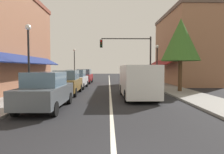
# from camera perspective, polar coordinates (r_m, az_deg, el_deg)

# --- Properties ---
(ground_plane) EXTENTS (80.00, 80.00, 0.00)m
(ground_plane) POSITION_cam_1_polar(r_m,az_deg,el_deg) (21.21, -0.70, -2.49)
(ground_plane) COLOR black
(sidewalk_left) EXTENTS (2.60, 56.00, 0.12)m
(sidewalk_left) POSITION_cam_1_polar(r_m,az_deg,el_deg) (21.88, -15.27, -2.27)
(sidewalk_left) COLOR #A39E99
(sidewalk_left) RESTS_ON ground
(sidewalk_right) EXTENTS (2.60, 56.00, 0.12)m
(sidewalk_right) POSITION_cam_1_polar(r_m,az_deg,el_deg) (21.94, 13.83, -2.24)
(sidewalk_right) COLOR gray
(sidewalk_right) RESTS_ON ground
(lane_center_stripe) EXTENTS (0.14, 52.00, 0.01)m
(lane_center_stripe) POSITION_cam_1_polar(r_m,az_deg,el_deg) (21.21, -0.70, -2.48)
(lane_center_stripe) COLOR silver
(lane_center_stripe) RESTS_ON ground
(storefront_right_block) EXTENTS (5.66, 10.20, 8.49)m
(storefront_right_block) POSITION_cam_1_polar(r_m,az_deg,el_deg) (24.95, 20.56, 7.89)
(storefront_right_block) COLOR #9E6B4C
(storefront_right_block) RESTS_ON ground
(parked_car_nearest_left) EXTENTS (1.83, 4.13, 1.77)m
(parked_car_nearest_left) POSITION_cam_1_polar(r_m,az_deg,el_deg) (9.53, -19.12, -3.93)
(parked_car_nearest_left) COLOR #4C5156
(parked_car_nearest_left) RESTS_ON ground
(parked_car_second_left) EXTENTS (1.82, 4.12, 1.77)m
(parked_car_second_left) POSITION_cam_1_polar(r_m,az_deg,el_deg) (14.41, -13.28, -1.60)
(parked_car_second_left) COLOR brown
(parked_car_second_left) RESTS_ON ground
(parked_car_third_left) EXTENTS (1.82, 4.12, 1.77)m
(parked_car_third_left) POSITION_cam_1_polar(r_m,az_deg,el_deg) (18.51, -10.51, -0.60)
(parked_car_third_left) COLOR silver
(parked_car_third_left) RESTS_ON ground
(parked_car_far_left) EXTENTS (1.85, 4.13, 1.77)m
(parked_car_far_left) POSITION_cam_1_polar(r_m,az_deg,el_deg) (24.14, -8.22, 0.22)
(parked_car_far_left) COLOR maroon
(parked_car_far_left) RESTS_ON ground
(van_in_lane) EXTENTS (2.05, 5.20, 2.12)m
(van_in_lane) POSITION_cam_1_polar(r_m,az_deg,el_deg) (12.50, 7.62, -0.98)
(van_in_lane) COLOR silver
(van_in_lane) RESTS_ON ground
(traffic_signal_mast_arm) EXTENTS (6.01, 0.50, 5.59)m
(traffic_signal_mast_arm) POSITION_cam_1_polar(r_m,az_deg,el_deg) (22.58, 6.13, 7.68)
(traffic_signal_mast_arm) COLOR #333333
(traffic_signal_mast_arm) RESTS_ON ground
(street_lamp_left_near) EXTENTS (0.36, 0.36, 4.59)m
(street_lamp_left_near) POSITION_cam_1_polar(r_m,az_deg,el_deg) (12.72, -23.68, 7.71)
(street_lamp_left_near) COLOR black
(street_lamp_left_near) RESTS_ON ground
(street_lamp_right_mid) EXTENTS (0.36, 0.36, 4.30)m
(street_lamp_right_mid) POSITION_cam_1_polar(r_m,az_deg,el_deg) (20.25, 13.30, 5.50)
(street_lamp_right_mid) COLOR black
(street_lamp_right_mid) RESTS_ON ground
(street_lamp_left_far) EXTENTS (0.36, 0.36, 4.69)m
(street_lamp_left_far) POSITION_cam_1_polar(r_m,az_deg,el_deg) (28.35, -11.17, 5.21)
(street_lamp_left_far) COLOR black
(street_lamp_left_far) RESTS_ON ground
(tree_right_near) EXTENTS (2.98, 2.98, 5.78)m
(tree_right_near) POSITION_cam_1_polar(r_m,az_deg,el_deg) (16.03, 19.82, 10.36)
(tree_right_near) COLOR #4C331E
(tree_right_near) RESTS_ON ground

